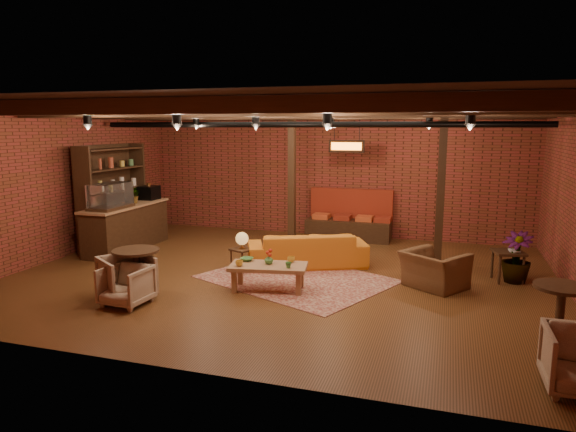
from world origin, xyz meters
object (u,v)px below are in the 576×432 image
(side_table_lamp, at_px, (242,242))
(side_table_book, at_px, (508,253))
(armchair_a, at_px, (127,275))
(armchair_right, at_px, (434,264))
(round_table_left, at_px, (136,265))
(armchair_b, at_px, (126,284))
(round_table_right, at_px, (561,306))
(plant_tall, at_px, (520,206))
(sofa, at_px, (307,249))
(coffee_table, at_px, (268,267))

(side_table_lamp, bearing_deg, side_table_book, 10.31)
(armchair_a, distance_m, armchair_right, 5.26)
(round_table_left, bearing_deg, side_table_book, 24.70)
(armchair_b, bearing_deg, round_table_left, 105.64)
(round_table_left, height_order, round_table_right, round_table_right)
(side_table_lamp, distance_m, armchair_a, 2.36)
(armchair_b, relative_size, plant_tall, 0.25)
(round_table_left, relative_size, armchair_b, 1.15)
(armchair_right, bearing_deg, side_table_lamp, 36.61)
(round_table_left, bearing_deg, side_table_lamp, 59.04)
(sofa, height_order, armchair_b, armchair_b)
(sofa, height_order, armchair_right, armchair_right)
(coffee_table, height_order, side_table_lamp, side_table_lamp)
(sofa, bearing_deg, side_table_lamp, 12.78)
(coffee_table, xyz_separation_m, side_table_lamp, (-0.85, 0.91, 0.20))
(side_table_lamp, relative_size, side_table_book, 1.27)
(coffee_table, bearing_deg, round_table_right, -13.48)
(sofa, relative_size, armchair_a, 3.00)
(round_table_right, relative_size, plant_tall, 0.29)
(sofa, relative_size, armchair_b, 3.41)
(side_table_lamp, distance_m, plant_tall, 5.15)
(armchair_right, distance_m, side_table_book, 1.51)
(armchair_a, height_order, side_table_book, armchair_a)
(side_table_lamp, height_order, armchair_a, same)
(sofa, xyz_separation_m, round_table_left, (-2.21, -2.69, 0.19))
(armchair_b, xyz_separation_m, side_table_book, (5.91, 3.19, 0.18))
(armchair_b, bearing_deg, side_table_lamp, 69.99)
(armchair_right, bearing_deg, side_table_book, -112.52)
(coffee_table, bearing_deg, plant_tall, 23.14)
(round_table_left, relative_size, plant_tall, 0.28)
(round_table_left, height_order, armchair_b, round_table_left)
(sofa, height_order, plant_tall, plant_tall)
(sofa, relative_size, round_table_left, 2.98)
(side_table_lamp, bearing_deg, round_table_right, -20.58)
(side_table_lamp, xyz_separation_m, round_table_left, (-1.12, -1.87, -0.06))
(sofa, relative_size, round_table_right, 2.92)
(side_table_book, distance_m, round_table_right, 2.87)
(sofa, distance_m, side_table_lamp, 1.38)
(sofa, height_order, side_table_book, sofa)
(armchair_right, bearing_deg, round_table_left, 57.74)
(round_table_left, xyz_separation_m, round_table_right, (6.35, -0.09, 0.00))
(armchair_right, xyz_separation_m, plant_tall, (1.41, 0.78, 0.98))
(round_table_left, relative_size, armchair_right, 0.80)
(coffee_table, relative_size, side_table_book, 2.27)
(sofa, bearing_deg, side_table_book, 157.14)
(side_table_lamp, distance_m, armchair_b, 2.54)
(round_table_right, bearing_deg, armchair_b, -176.86)
(sofa, distance_m, coffee_table, 1.74)
(side_table_lamp, bearing_deg, plant_tall, 9.78)
(armchair_a, bearing_deg, coffee_table, -28.11)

